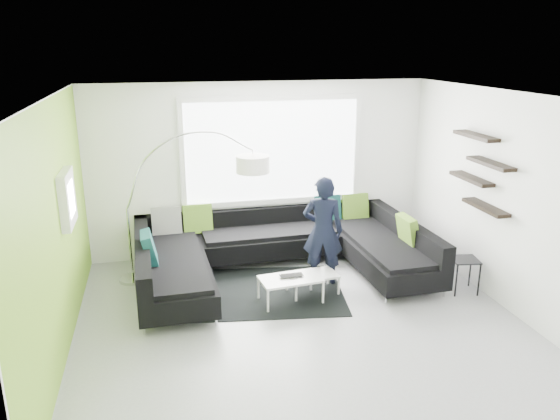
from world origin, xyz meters
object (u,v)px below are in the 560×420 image
at_px(coffee_table, 302,286).
at_px(side_table, 463,275).
at_px(person, 323,231).
at_px(arc_lamp, 127,209).
at_px(laptop, 292,277).
at_px(sectional_sofa, 281,253).

distance_m(coffee_table, side_table, 2.28).
height_order(coffee_table, person, person).
height_order(arc_lamp, person, arc_lamp).
xyz_separation_m(coffee_table, laptop, (-0.16, -0.09, 0.19)).
distance_m(coffee_table, arc_lamp, 2.70).
xyz_separation_m(arc_lamp, laptop, (2.13, -1.19, -0.75)).
relative_size(coffee_table, side_table, 2.16).
relative_size(sectional_sofa, person, 2.65).
bearing_deg(coffee_table, laptop, -156.19).
xyz_separation_m(side_table, laptop, (-2.42, 0.23, 0.11)).
height_order(sectional_sofa, laptop, sectional_sofa).
relative_size(sectional_sofa, arc_lamp, 1.91).
bearing_deg(coffee_table, arc_lamp, 148.04).
relative_size(arc_lamp, side_table, 4.51).
height_order(coffee_table, side_table, side_table).
height_order(arc_lamp, side_table, arc_lamp).
distance_m(side_table, person, 2.06).
bearing_deg(laptop, arc_lamp, 149.57).
bearing_deg(side_table, sectional_sofa, 157.14).
distance_m(arc_lamp, person, 2.81).
relative_size(side_table, person, 0.31).
height_order(sectional_sofa, coffee_table, sectional_sofa).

